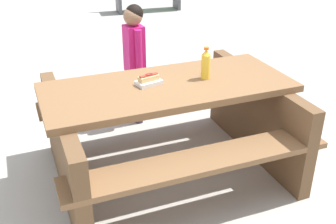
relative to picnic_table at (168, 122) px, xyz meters
The scene contains 5 objects.
ground_plane 0.44m from the picnic_table, ahead, with size 30.00×30.00×0.00m, color #B7B2A8.
picnic_table is the anchor object (origin of this frame).
soda_bottle 0.51m from the picnic_table, 163.41° to the right, with size 0.07×0.07×0.24m.
hotdog_tray 0.36m from the picnic_table, ahead, with size 0.21×0.18×0.08m.
child_in_coat 0.97m from the picnic_table, 75.87° to the right, with size 0.21×0.27×1.13m.
Camera 1 is at (0.25, 2.72, 1.90)m, focal length 43.97 mm.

